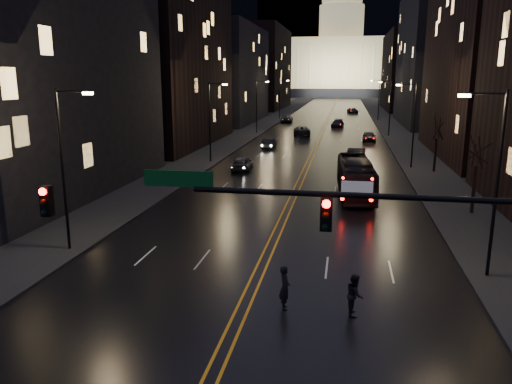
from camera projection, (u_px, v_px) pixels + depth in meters
The scene contains 34 objects.
ground at pixel (214, 372), 16.49m from camera, with size 900.00×900.00×0.00m, color black.
road at pixel (332, 111), 141.17m from camera, with size 20.00×320.00×0.02m, color black.
sidewalk_left at pixel (283, 110), 143.55m from camera, with size 8.00×320.00×0.16m, color black.
sidewalk_right at pixel (382, 112), 138.75m from camera, with size 8.00×320.00×0.16m, color black.
center_line at pixel (332, 111), 141.16m from camera, with size 0.62×320.00×0.01m, color orange.
building_left_near at pixel (22, 57), 38.70m from camera, with size 12.00×28.00×22.00m, color black.
building_left_mid at pixel (165, 44), 68.72m from camera, with size 12.00×30.00×28.00m, color black.
building_left_far at pixel (228, 75), 106.07m from camera, with size 12.00×34.00×20.00m, color black.
building_left_dist at pixel (264, 69), 151.65m from camera, with size 12.00×40.00×24.00m, color black.
building_right_mid at pixel (436, 59), 98.20m from camera, with size 12.00×34.00×26.00m, color black.
building_right_dist at pixel (407, 72), 144.68m from camera, with size 12.00×40.00×22.00m, color black.
capitol at pixel (340, 61), 252.39m from camera, with size 90.00×50.00×58.50m.
traffic_signal at pixel (410, 235), 14.32m from camera, with size 17.29×0.45×7.00m.
streetlamp_right_near at pixel (494, 175), 23.08m from camera, with size 2.13×0.25×9.00m.
streetlamp_left_near at pixel (65, 162), 26.78m from camera, with size 2.13×0.25×9.00m.
streetlamp_right_mid at pixel (412, 121), 51.85m from camera, with size 2.13×0.25×9.00m.
streetlamp_left_mid at pixel (211, 118), 55.56m from camera, with size 2.13×0.25×9.00m.
streetlamp_right_far at pixel (389, 105), 80.63m from camera, with size 2.13×0.25×9.00m.
streetlamp_left_far at pixel (258, 104), 84.33m from camera, with size 2.13×0.25×9.00m.
streetlamp_right_dist at pixel (378, 98), 109.40m from camera, with size 2.13×0.25×9.00m.
streetlamp_left_dist at pixel (280, 97), 113.10m from camera, with size 2.13×0.25×9.00m.
tree_right_mid at pixel (478, 151), 34.34m from camera, with size 2.40×2.40×6.65m.
tree_right_far at pixel (437, 128), 49.69m from camera, with size 2.40×2.40×6.65m.
bus at pixel (355, 177), 40.84m from camera, with size 2.51×10.71×2.98m, color black.
oncoming_car_a at pixel (242, 163), 51.70m from camera, with size 1.84×4.57×1.56m, color black.
oncoming_car_b at pixel (269, 144), 67.56m from camera, with size 1.47×4.22×1.39m, color black.
oncoming_car_c at pixel (302, 131), 82.64m from camera, with size 2.67×5.78×1.61m, color black.
oncoming_car_d at pixel (287, 119), 106.78m from camera, with size 2.27×5.59×1.62m, color black.
receding_car_a at pixel (356, 156), 55.90m from camera, with size 1.82×5.22×1.72m, color black.
receding_car_b at pixel (369, 137), 74.56m from camera, with size 1.89×4.69×1.60m, color black.
receding_car_c at pixel (338, 124), 96.02m from camera, with size 2.12×5.21×1.51m, color black.
receding_car_d at pixel (353, 111), 133.01m from camera, with size 2.46×5.33×1.48m, color black.
pedestrian_a at pixel (285, 288), 20.77m from camera, with size 0.70×0.46×1.91m, color black.
pedestrian_b at pixel (355, 295), 20.30m from camera, with size 0.85×0.47×1.75m, color black.
Camera 1 is at (3.95, -14.25, 9.53)m, focal length 35.00 mm.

